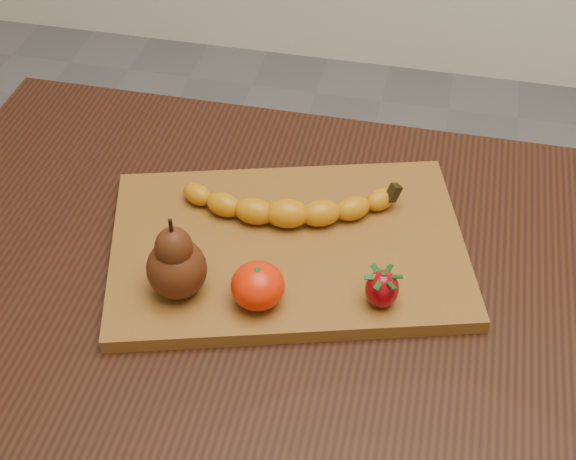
% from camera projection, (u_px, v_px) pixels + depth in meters
% --- Properties ---
extents(table, '(1.00, 0.70, 0.76)m').
position_uv_depth(table, '(268.00, 323.00, 1.08)').
color(table, black).
rests_on(table, ground).
extents(cutting_board, '(0.52, 0.41, 0.02)m').
position_uv_depth(cutting_board, '(288.00, 247.00, 1.03)').
color(cutting_board, brown).
rests_on(cutting_board, table).
extents(banana, '(0.25, 0.11, 0.04)m').
position_uv_depth(banana, '(287.00, 214.00, 1.04)').
color(banana, '#C17809').
rests_on(banana, cutting_board).
extents(pear, '(0.09, 0.09, 0.11)m').
position_uv_depth(pear, '(175.00, 257.00, 0.93)').
color(pear, '#481F0B').
rests_on(pear, cutting_board).
extents(mandarin, '(0.08, 0.08, 0.05)m').
position_uv_depth(mandarin, '(258.00, 286.00, 0.93)').
color(mandarin, red).
rests_on(mandarin, cutting_board).
extents(strawberry, '(0.05, 0.05, 0.05)m').
position_uv_depth(strawberry, '(382.00, 288.00, 0.93)').
color(strawberry, '#8F030A').
rests_on(strawberry, cutting_board).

